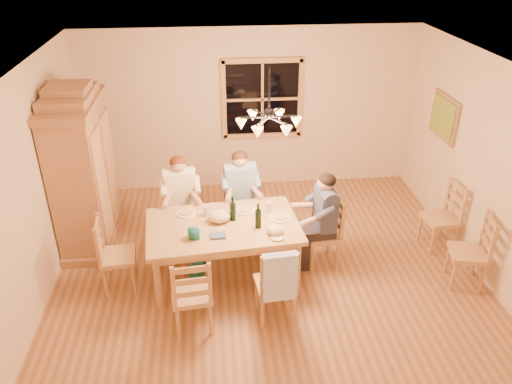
{
  "coord_description": "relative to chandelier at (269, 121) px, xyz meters",
  "views": [
    {
      "loc": [
        -0.68,
        -5.37,
        4.06
      ],
      "look_at": [
        -0.14,
        0.1,
        1.11
      ],
      "focal_mm": 35.0,
      "sensor_mm": 36.0,
      "label": 1
    }
  ],
  "objects": [
    {
      "name": "wall_right",
      "position": [
        2.75,
        0.0,
        -0.73
      ],
      "size": [
        0.02,
        5.0,
        2.7
      ],
      "primitive_type": "cube",
      "color": "beige",
      "rests_on": "floor"
    },
    {
      "name": "wine_bottle_b",
      "position": [
        -0.14,
        -0.17,
        -1.15
      ],
      "size": [
        0.08,
        0.08,
        0.33
      ],
      "primitive_type": "cylinder",
      "color": "black",
      "rests_on": "dining_table"
    },
    {
      "name": "plate_slate",
      "position": [
        0.16,
        0.01,
        -1.31
      ],
      "size": [
        0.26,
        0.26,
        0.02
      ],
      "primitive_type": "cylinder",
      "color": "white",
      "rests_on": "dining_table"
    },
    {
      "name": "wine_glass_a",
      "position": [
        -0.77,
        0.16,
        -1.25
      ],
      "size": [
        0.06,
        0.06,
        0.14
      ],
      "primitive_type": "cylinder",
      "color": "silver",
      "rests_on": "dining_table"
    },
    {
      "name": "wine_glass_b",
      "position": [
        0.04,
        0.19,
        -1.25
      ],
      "size": [
        0.06,
        0.06,
        0.14
      ],
      "primitive_type": "cylinder",
      "color": "silver",
      "rests_on": "dining_table"
    },
    {
      "name": "plate_plaid",
      "position": [
        -0.26,
        0.25,
        -1.31
      ],
      "size": [
        0.26,
        0.26,
        0.02
      ],
      "primitive_type": "cylinder",
      "color": "white",
      "rests_on": "dining_table"
    },
    {
      "name": "cloth_bundle",
      "position": [
        -0.61,
        0.01,
        -1.24
      ],
      "size": [
        0.28,
        0.22,
        0.15
      ],
      "primitive_type": "ellipsoid",
      "color": "beige",
      "rests_on": "dining_table"
    },
    {
      "name": "painting",
      "position": [
        2.71,
        1.2,
        -0.48
      ],
      "size": [
        0.06,
        0.78,
        0.64
      ],
      "color": "olive",
      "rests_on": "wall_right"
    },
    {
      "name": "chair_spare_back",
      "position": [
        2.45,
        0.27,
        -1.77
      ],
      "size": [
        0.46,
        0.48,
        0.99
      ],
      "rotation": [
        0.0,
        0.0,
        1.68
      ],
      "color": "tan",
      "rests_on": "floor"
    },
    {
      "name": "chair_near_right",
      "position": [
        -0.02,
        -0.91,
        -1.77
      ],
      "size": [
        0.48,
        0.46,
        0.99
      ],
      "rotation": [
        0.0,
        0.0,
        0.09
      ],
      "color": "tan",
      "rests_on": "floor"
    },
    {
      "name": "chair_far_right",
      "position": [
        -0.29,
        0.86,
        -1.77
      ],
      "size": [
        0.48,
        0.46,
        0.99
      ],
      "rotation": [
        0.0,
        0.0,
        3.23
      ],
      "color": "tan",
      "rests_on": "floor"
    },
    {
      "name": "child",
      "position": [
        -0.9,
        -0.35,
        -1.62
      ],
      "size": [
        0.38,
        0.39,
        0.91
      ],
      "primitive_type": "imported",
      "rotation": [
        0.0,
        0.0,
        0.84
      ],
      "color": "#176767",
      "rests_on": "floor"
    },
    {
      "name": "chair_far_left",
      "position": [
        -1.12,
        0.78,
        -1.77
      ],
      "size": [
        0.48,
        0.46,
        0.99
      ],
      "rotation": [
        0.0,
        0.0,
        3.23
      ],
      "color": "tan",
      "rests_on": "floor"
    },
    {
      "name": "wall_back",
      "position": [
        0.0,
        2.5,
        -0.73
      ],
      "size": [
        5.5,
        0.02,
        2.7
      ],
      "primitive_type": "cube",
      "color": "beige",
      "rests_on": "floor"
    },
    {
      "name": "adult_slate_man",
      "position": [
        0.74,
        0.05,
        -1.24
      ],
      "size": [
        0.45,
        0.42,
        0.87
      ],
      "rotation": [
        0.0,
        0.0,
        1.66
      ],
      "color": "#3D4662",
      "rests_on": "floor"
    },
    {
      "name": "dining_table",
      "position": [
        -0.57,
        -0.07,
        -1.42
      ],
      "size": [
        1.99,
        1.32,
        0.76
      ],
      "rotation": [
        0.0,
        0.0,
        0.09
      ],
      "color": "#B07F4E",
      "rests_on": "floor"
    },
    {
      "name": "chair_end_right",
      "position": [
        0.74,
        0.05,
        -1.77
      ],
      "size": [
        0.46,
        0.48,
        0.99
      ],
      "rotation": [
        0.0,
        0.0,
        1.66
      ],
      "color": "tan",
      "rests_on": "floor"
    },
    {
      "name": "window",
      "position": [
        0.2,
        2.47,
        -0.53
      ],
      "size": [
        1.3,
        0.06,
        1.3
      ],
      "color": "black",
      "rests_on": "wall_back"
    },
    {
      "name": "armoire",
      "position": [
        -2.42,
        0.94,
        -1.02
      ],
      "size": [
        0.66,
        1.4,
        2.3
      ],
      "color": "olive",
      "rests_on": "floor"
    },
    {
      "name": "chair_end_left",
      "position": [
        -1.88,
        -0.19,
        -1.77
      ],
      "size": [
        0.46,
        0.48,
        0.99
      ],
      "rotation": [
        0.0,
        0.0,
        -1.48
      ],
      "color": "tan",
      "rests_on": "floor"
    },
    {
      "name": "wine_bottle_a",
      "position": [
        -0.44,
        0.03,
        -1.15
      ],
      "size": [
        0.08,
        0.08,
        0.33
      ],
      "primitive_type": "cylinder",
      "color": "black",
      "rests_on": "dining_table"
    },
    {
      "name": "ceiling",
      "position": [
        0.0,
        0.0,
        0.62
      ],
      "size": [
        5.5,
        5.0,
        0.02
      ],
      "primitive_type": "cube",
      "color": "white",
      "rests_on": "wall_back"
    },
    {
      "name": "adult_plaid_man",
      "position": [
        -0.29,
        0.86,
        -1.24
      ],
      "size": [
        0.42,
        0.45,
        0.87
      ],
      "rotation": [
        0.0,
        0.0,
        3.23
      ],
      "color": "teal",
      "rests_on": "floor"
    },
    {
      "name": "floor",
      "position": [
        0.0,
        0.0,
        -2.08
      ],
      "size": [
        5.5,
        5.5,
        0.0
      ],
      "primitive_type": "plane",
      "color": "brown",
      "rests_on": "ground"
    },
    {
      "name": "cap",
      "position": [
        0.05,
        -0.34,
        -1.26
      ],
      "size": [
        0.2,
        0.2,
        0.11
      ],
      "primitive_type": "ellipsoid",
      "color": "beige",
      "rests_on": "dining_table"
    },
    {
      "name": "chandelier",
      "position": [
        0.0,
        0.0,
        0.0
      ],
      "size": [
        0.77,
        0.68,
        0.71
      ],
      "color": "black",
      "rests_on": "ceiling"
    },
    {
      "name": "towel",
      "position": [
        -0.0,
        -1.1,
        -1.38
      ],
      "size": [
        0.39,
        0.13,
        0.58
      ],
      "primitive_type": "cube",
      "rotation": [
        0.0,
        0.0,
        0.09
      ],
      "color": "#B5D0F6",
      "rests_on": "chair_near_right"
    },
    {
      "name": "adult_woman",
      "position": [
        -1.12,
        0.78,
        -1.24
      ],
      "size": [
        0.42,
        0.45,
        0.87
      ],
      "rotation": [
        0.0,
        0.0,
        3.23
      ],
      "color": "#F3EBBC",
      "rests_on": "floor"
    },
    {
      "name": "chair_near_left",
      "position": [
        -0.96,
        -1.0,
        -1.77
      ],
      "size": [
        0.48,
        0.46,
        0.99
      ],
      "rotation": [
        0.0,
        0.0,
        0.09
      ],
      "color": "tan",
      "rests_on": "floor"
    },
    {
      "name": "plate_woman",
      "position": [
        -1.03,
        0.24,
        -1.31
      ],
      "size": [
        0.26,
        0.26,
        0.02
      ],
      "primitive_type": "cylinder",
      "color": "white",
      "rests_on": "dining_table"
    },
    {
      "name": "wall_left",
      "position": [
        -2.75,
        0.0,
        -0.73
      ],
      "size": [
        0.02,
        5.0,
        2.7
      ],
      "primitive_type": "cube",
      "color": "beige",
      "rests_on": "floor"
    },
    {
      "name": "chair_spare_front",
      "position": [
        2.45,
        -0.55,
        -1.77
      ],
      "size": [
        0.51,
        0.52,
        0.99
      ],
      "rotation": [
        0.0,
        0.0,
        1.34
      ],
      "color": "tan",
      "rests_on": "floor"
    },
    {
      "name": "napkin",
      "position": [
        -0.64,
        -0.34,
        -1.3
      ],
      "size": [
        0.19,
        0.16,
        0.03
      ],
      "primitive_type": "cube",
      "rotation": [
        0.0,
        0.0,
        0.09
      ],
      "color": "#495F86",
      "rests_on": "dining_table"
    }
  ]
}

